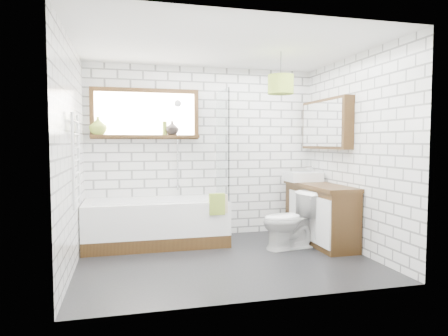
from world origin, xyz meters
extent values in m
cube|color=black|center=(0.00, 0.00, -0.01)|extent=(3.40, 2.60, 0.01)
cube|color=white|center=(0.00, 0.00, 2.50)|extent=(3.40, 2.60, 0.01)
cube|color=white|center=(0.00, 1.30, 1.25)|extent=(3.40, 0.01, 2.50)
cube|color=white|center=(0.00, -1.30, 1.25)|extent=(3.40, 0.01, 2.50)
cube|color=white|center=(-1.70, 0.00, 1.25)|extent=(0.01, 2.60, 2.50)
cube|color=white|center=(1.70, 0.00, 1.25)|extent=(0.01, 2.60, 2.50)
cube|color=black|center=(-0.85, 1.26, 1.80)|extent=(1.52, 0.16, 0.68)
cube|color=white|center=(-1.66, 0.00, 1.20)|extent=(0.06, 0.52, 1.00)
cube|color=black|center=(1.62, 0.60, 1.65)|extent=(0.16, 1.20, 0.70)
cylinder|color=silver|center=(-0.40, 1.26, 1.35)|extent=(0.02, 0.02, 1.30)
cube|color=white|center=(-0.74, 0.88, 0.31)|extent=(1.89, 0.83, 0.61)
cube|color=white|center=(0.18, 0.88, 1.36)|extent=(0.02, 0.72, 1.50)
cube|color=olive|center=(0.01, 0.47, 0.59)|extent=(0.21, 0.06, 0.28)
cube|color=tan|center=(0.05, 0.47, 0.59)|extent=(0.19, 0.05, 0.24)
cube|color=black|center=(1.47, 0.45, 0.41)|extent=(0.46, 1.43, 0.82)
cube|color=white|center=(1.41, 0.89, 0.89)|extent=(0.48, 0.42, 0.14)
cylinder|color=silver|center=(1.57, 0.89, 0.95)|extent=(0.04, 0.04, 0.17)
imported|color=white|center=(0.94, 0.26, 0.37)|extent=(0.52, 0.78, 0.75)
imported|color=olive|center=(-1.50, 1.23, 1.60)|extent=(0.24, 0.24, 0.25)
imported|color=black|center=(-0.48, 1.23, 1.58)|extent=(0.22, 0.22, 0.21)
cylinder|color=olive|center=(-0.59, 1.23, 1.58)|extent=(0.07, 0.07, 0.19)
cylinder|color=olive|center=(0.71, 0.06, 2.10)|extent=(0.31, 0.31, 0.23)
camera|label=1|loc=(-1.15, -4.55, 1.40)|focal=32.00mm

